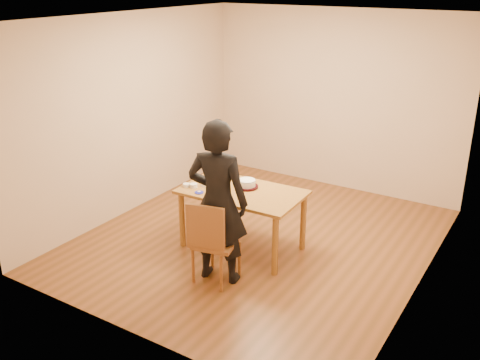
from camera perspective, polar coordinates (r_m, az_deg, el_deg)
The scene contains 16 objects.
room_shell at distance 6.59m, azimuth 3.58°, elevation 5.32°, with size 4.00×4.50×2.70m.
dining_table at distance 6.32m, azimuth 0.24°, elevation -1.30°, with size 1.43×0.85×0.04m, color brown.
dining_chair at distance 5.78m, azimuth -2.56°, elevation -6.67°, with size 0.43×0.43×0.04m, color brown.
cake_plate at distance 6.41m, azimuth 0.73°, elevation -0.71°, with size 0.28×0.28×0.02m, color red.
cake at distance 6.39m, azimuth 0.73°, elevation -0.34°, with size 0.21×0.21×0.07m, color white.
frosting_dome at distance 6.37m, azimuth 0.73°, elevation 0.05°, with size 0.21×0.21×0.03m, color white.
frosting_tub at distance 6.02m, azimuth -2.06°, elevation -1.87°, with size 0.10×0.10×0.09m, color white.
frosting_lid at distance 6.27m, azimuth -4.39°, elevation -1.33°, with size 0.11×0.11×0.01m, color #181C9D.
frosting_dollop at distance 6.27m, azimuth -4.39°, elevation -1.22°, with size 0.04×0.04×0.02m, color white.
ramekin_green at distance 6.46m, azimuth -5.76°, elevation -0.55°, with size 0.08×0.08×0.04m, color white.
ramekin_yellow at distance 6.46m, azimuth -3.82°, elevation -0.47°, with size 0.09×0.09×0.04m, color white.
ramekin_multi at distance 6.43m, azimuth -4.98°, elevation -0.59°, with size 0.09×0.09×0.04m, color white.
candy_box_pink at distance 6.80m, azimuth -2.96°, elevation 0.58°, with size 0.13×0.07×0.02m, color #C82F7C.
candy_box_green at distance 6.79m, azimuth -2.98°, elevation 0.76°, with size 0.14×0.07×0.02m, color green.
spatula at distance 5.98m, azimuth -3.49°, elevation -2.49°, with size 0.16×0.01×0.01m, color black.
person at distance 5.62m, azimuth -2.38°, elevation -2.39°, with size 0.66×0.43×1.81m, color black.
Camera 1 is at (3.00, -5.24, 3.16)m, focal length 40.00 mm.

